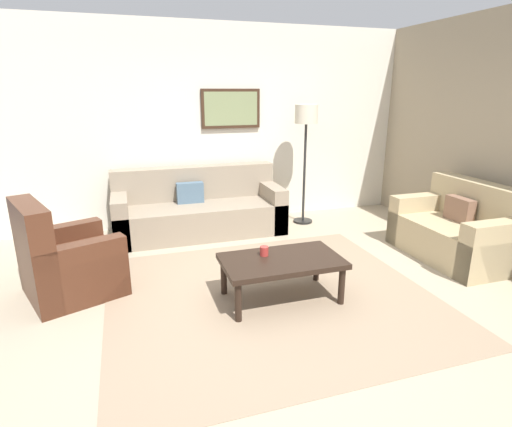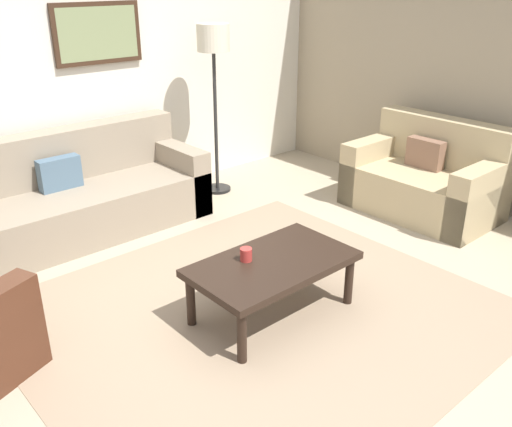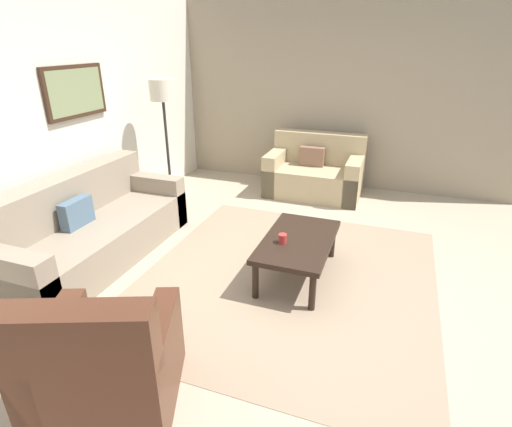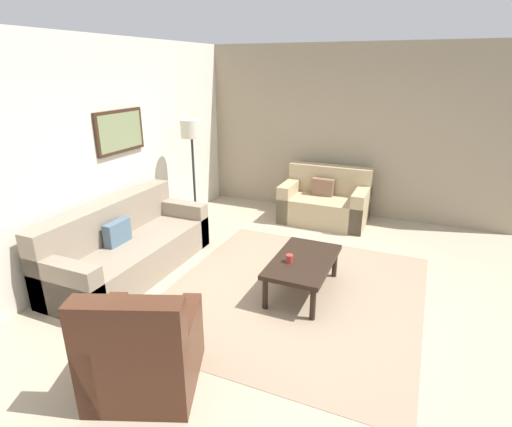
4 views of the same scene
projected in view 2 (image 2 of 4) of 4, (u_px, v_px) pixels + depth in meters
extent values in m
plane|color=tan|center=(257.00, 313.00, 3.82)|extent=(8.00, 8.00, 0.00)
cube|color=silver|center=(68.00, 63.00, 5.05)|extent=(6.00, 0.12, 2.80)
cube|color=gray|center=(501.00, 62.00, 5.09)|extent=(0.12, 5.20, 2.80)
cube|color=gray|center=(257.00, 312.00, 3.82)|extent=(3.02, 2.77, 0.01)
cube|color=gray|center=(81.00, 211.00, 4.93)|extent=(2.25, 0.88, 0.42)
cube|color=gray|center=(62.00, 177.00, 5.06)|extent=(2.25, 0.24, 0.88)
cube|color=gray|center=(177.00, 175.00, 5.52)|extent=(0.20, 0.88, 0.62)
cube|color=slate|center=(60.00, 173.00, 4.80)|extent=(0.36, 0.12, 0.28)
cube|color=tan|center=(422.00, 192.00, 5.36)|extent=(0.86, 1.38, 0.42)
cube|color=tan|center=(442.00, 162.00, 5.46)|extent=(0.24, 1.38, 0.88)
cube|color=tan|center=(373.00, 167.00, 5.73)|extent=(0.86, 0.20, 0.62)
cube|color=tan|center=(480.00, 199.00, 4.92)|extent=(0.86, 0.20, 0.62)
cube|color=brown|center=(425.00, 153.00, 5.32)|extent=(0.12, 0.36, 0.28)
cylinder|color=black|center=(242.00, 337.00, 3.28)|extent=(0.06, 0.06, 0.36)
cylinder|color=black|center=(349.00, 281.00, 3.87)|extent=(0.06, 0.06, 0.36)
cylinder|color=black|center=(191.00, 301.00, 3.63)|extent=(0.06, 0.06, 0.36)
cylinder|color=black|center=(296.00, 255.00, 4.23)|extent=(0.06, 0.06, 0.36)
cube|color=black|center=(273.00, 264.00, 3.67)|extent=(1.10, 0.64, 0.05)
cylinder|color=#B2332D|center=(246.00, 254.00, 3.65)|extent=(0.08, 0.08, 0.09)
cylinder|color=black|center=(218.00, 189.00, 5.98)|extent=(0.28, 0.28, 0.03)
cylinder|color=#262626|center=(216.00, 124.00, 5.69)|extent=(0.04, 0.04, 1.45)
cylinder|color=beige|center=(213.00, 37.00, 5.35)|extent=(0.32, 0.32, 0.26)
cube|color=#382316|center=(98.00, 33.00, 5.07)|extent=(0.85, 0.04, 0.55)
cube|color=#7C895C|center=(98.00, 33.00, 5.06)|extent=(0.77, 0.01, 0.47)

